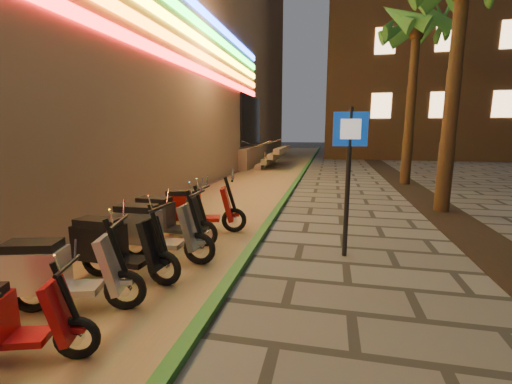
% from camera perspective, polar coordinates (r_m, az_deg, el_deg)
% --- Properties ---
extents(ground, '(120.00, 120.00, 0.00)m').
position_cam_1_polar(ground, '(4.00, 3.14, -24.09)').
color(ground, '#474442').
rests_on(ground, ground).
extents(parking_strip, '(3.40, 60.00, 0.01)m').
position_cam_1_polar(parking_strip, '(13.81, -0.87, 0.94)').
color(parking_strip, '#8C7251').
rests_on(parking_strip, ground).
extents(green_curb, '(0.18, 60.00, 0.10)m').
position_cam_1_polar(green_curb, '(13.52, 6.17, 0.87)').
color(green_curb, '#256225').
rests_on(green_curb, ground).
extents(planting_strip, '(1.20, 40.00, 0.02)m').
position_cam_1_polar(planting_strip, '(9.11, 31.85, -5.57)').
color(planting_strip, black).
rests_on(planting_strip, ground).
extents(apartment_block, '(18.00, 16.06, 25.00)m').
position_cam_1_polar(apartment_block, '(37.69, 27.58, 25.01)').
color(apartment_block, brown).
rests_on(apartment_block, ground).
extents(palm_d, '(2.97, 3.02, 7.16)m').
position_cam_1_polar(palm_d, '(16.00, 25.16, 22.73)').
color(palm_d, '#472D19').
rests_on(palm_d, ground).
extents(pedestrian_sign, '(0.58, 0.12, 2.64)m').
position_cam_1_polar(pedestrian_sign, '(6.16, 15.21, 4.86)').
color(pedestrian_sign, black).
rests_on(pedestrian_sign, ground).
extents(scooter_5, '(1.71, 0.87, 1.21)m').
position_cam_1_polar(scooter_5, '(4.99, -30.26, -11.51)').
color(scooter_5, black).
rests_on(scooter_5, ground).
extents(scooter_6, '(1.74, 0.61, 1.23)m').
position_cam_1_polar(scooter_6, '(5.65, -22.50, -8.30)').
color(scooter_6, black).
rests_on(scooter_6, ground).
extents(scooter_7, '(1.81, 0.64, 1.28)m').
position_cam_1_polar(scooter_7, '(6.21, -16.93, -6.06)').
color(scooter_7, black).
rests_on(scooter_7, ground).
extents(scooter_8, '(1.72, 0.60, 1.21)m').
position_cam_1_polar(scooter_8, '(7.08, -14.68, -4.19)').
color(scooter_8, black).
rests_on(scooter_8, ground).
extents(scooter_9, '(1.78, 0.86, 1.26)m').
position_cam_1_polar(scooter_9, '(7.67, -10.04, -2.76)').
color(scooter_9, black).
rests_on(scooter_9, ground).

